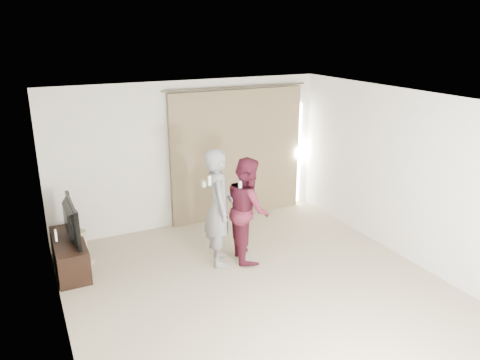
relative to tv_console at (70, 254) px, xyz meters
name	(u,v)px	position (x,y,z in m)	size (l,w,h in m)	color
floor	(263,293)	(2.27, -1.85, -0.24)	(5.50, 5.50, 0.00)	tan
wall_back	(190,154)	(2.27, 0.90, 1.06)	(5.00, 0.04, 2.60)	white
wall_left	(57,241)	(-0.23, -1.86, 1.06)	(0.04, 5.50, 2.60)	white
ceiling	(266,102)	(2.27, -1.85, 2.36)	(5.00, 5.50, 0.01)	silver
curtain	(238,154)	(3.18, 0.83, 0.96)	(2.80, 0.11, 2.46)	#8E7A57
tv_console	(70,254)	(0.00, 0.00, 0.00)	(0.43, 1.25, 0.48)	black
tv	(66,221)	(0.00, 0.00, 0.53)	(1.02, 0.13, 0.59)	black
scratching_post	(80,250)	(0.17, 0.13, -0.03)	(0.39, 0.39, 0.52)	tan
person_man	(219,207)	(2.09, -0.77, 0.66)	(0.60, 0.75, 1.80)	gray
person_woman	(248,209)	(2.55, -0.81, 0.57)	(0.77, 0.90, 1.62)	#59192B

